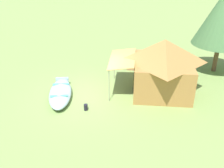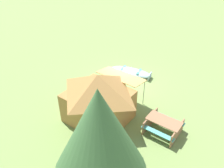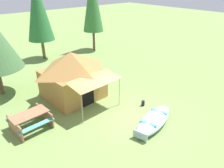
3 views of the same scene
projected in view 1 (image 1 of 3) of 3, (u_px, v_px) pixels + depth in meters
ground_plane at (90, 95)px, 12.70m from camera, size 80.00×80.00×0.00m
beached_rowboat at (60, 93)px, 12.42m from camera, size 3.14×1.78×0.46m
canvas_cabin_tent at (163, 66)px, 12.45m from camera, size 3.33×4.21×2.71m
picnic_table at (140, 59)px, 15.78m from camera, size 1.75×1.62×0.78m
cooler_box at (143, 89)px, 13.00m from camera, size 0.64×0.67×0.30m
fuel_can at (86, 107)px, 11.46m from camera, size 0.25×0.25×0.29m
pine_tree_back_left at (224, 15)px, 13.85m from camera, size 3.07×3.07×4.88m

